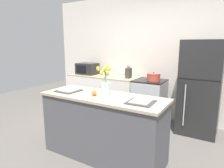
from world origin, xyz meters
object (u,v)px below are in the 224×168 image
at_px(toaster, 109,73).
at_px(refrigerator, 200,88).
at_px(flower_vase, 105,86).
at_px(cooking_pot, 154,77).
at_px(plate_setting_left, 69,90).
at_px(knife_block, 128,73).
at_px(pear_figurine, 94,93).
at_px(plate_setting_right, 141,102).
at_px(stove_range, 149,101).
at_px(microwave, 87,69).

bearing_deg(toaster, refrigerator, 1.48).
distance_m(refrigerator, flower_vase, 1.91).
distance_m(toaster, cooking_pot, 1.05).
height_order(flower_vase, plate_setting_left, flower_vase).
xyz_separation_m(flower_vase, plate_setting_left, (-0.64, -0.04, -0.14)).
bearing_deg(flower_vase, knife_block, 105.32).
xyz_separation_m(cooking_pot, knife_block, (-0.57, 0.01, 0.04)).
xyz_separation_m(pear_figurine, knife_block, (-0.31, 1.67, 0.04)).
distance_m(flower_vase, plate_setting_right, 0.56).
height_order(toaster, cooking_pot, same).
bearing_deg(stove_range, flower_vase, -91.91).
relative_size(plate_setting_left, knife_block, 1.22).
height_order(plate_setting_right, toaster, toaster).
height_order(pear_figurine, knife_block, knife_block).
height_order(flower_vase, knife_block, flower_vase).
distance_m(pear_figurine, cooking_pot, 1.68).
relative_size(refrigerator, cooking_pot, 6.29).
relative_size(plate_setting_right, cooking_pot, 1.22).
distance_m(cooking_pot, knife_block, 0.57).
bearing_deg(plate_setting_right, cooking_pot, 104.26).
distance_m(plate_setting_left, cooking_pot, 1.80).
distance_m(refrigerator, microwave, 2.57).
height_order(plate_setting_left, microwave, microwave).
bearing_deg(plate_setting_left, microwave, 119.32).
relative_size(flower_vase, plate_setting_left, 1.30).
xyz_separation_m(plate_setting_left, cooking_pot, (0.77, 1.62, 0.04)).
bearing_deg(knife_block, refrigerator, 0.38).
height_order(refrigerator, knife_block, refrigerator).
height_order(pear_figurine, toaster, toaster).
distance_m(microwave, knife_block, 1.13).
bearing_deg(plate_setting_right, pear_figurine, -177.12).
bearing_deg(refrigerator, flower_vase, -121.97).
relative_size(refrigerator, plate_setting_left, 5.15).
xyz_separation_m(pear_figurine, plate_setting_right, (0.68, 0.03, -0.03)).
xyz_separation_m(stove_range, cooking_pot, (0.08, -0.02, 0.53)).
bearing_deg(flower_vase, microwave, 134.21).
height_order(stove_range, plate_setting_right, plate_setting_right).
xyz_separation_m(plate_setting_left, microwave, (-0.92, 1.65, 0.10)).
bearing_deg(cooking_pot, plate_setting_right, -75.74).
xyz_separation_m(cooking_pot, microwave, (-1.69, 0.02, 0.06)).
height_order(stove_range, plate_setting_left, plate_setting_left).
relative_size(toaster, knife_block, 1.04).
bearing_deg(microwave, knife_block, -0.42).
relative_size(refrigerator, microwave, 3.55).
relative_size(flower_vase, toaster, 1.53).
distance_m(flower_vase, cooking_pot, 1.59).
bearing_deg(plate_setting_left, flower_vase, 3.66).
relative_size(stove_range, knife_block, 3.34).
xyz_separation_m(stove_range, plate_setting_right, (0.49, -1.65, 0.48)).
bearing_deg(cooking_pot, toaster, -178.58).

